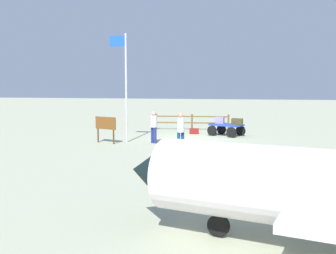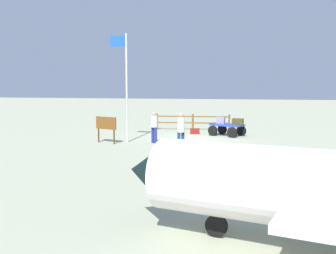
{
  "view_description": "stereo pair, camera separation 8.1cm",
  "coord_description": "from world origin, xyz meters",
  "px_view_note": "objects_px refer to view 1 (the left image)",
  "views": [
    {
      "loc": [
        -3.09,
        21.03,
        2.94
      ],
      "look_at": [
        0.1,
        6.0,
        1.29
      ],
      "focal_mm": 42.33,
      "sensor_mm": 36.0,
      "label": 1
    },
    {
      "loc": [
        -3.17,
        21.01,
        2.94
      ],
      "look_at": [
        0.1,
        6.0,
        1.29
      ],
      "focal_mm": 42.33,
      "sensor_mm": 36.0,
      "label": 2
    }
  ],
  "objects_px": {
    "luggage_cart": "(226,128)",
    "suitcase_grey": "(237,122)",
    "suitcase_olive": "(220,120)",
    "flagpole": "(124,79)",
    "worker_trailing": "(154,125)",
    "airplane_near": "(319,189)",
    "worker_lead": "(181,129)",
    "suitcase_tan": "(194,131)",
    "signboard": "(106,125)"
  },
  "relations": [
    {
      "from": "worker_lead",
      "to": "signboard",
      "type": "height_order",
      "value": "worker_lead"
    },
    {
      "from": "suitcase_tan",
      "to": "luggage_cart",
      "type": "bearing_deg",
      "value": 166.42
    },
    {
      "from": "suitcase_grey",
      "to": "suitcase_olive",
      "type": "bearing_deg",
      "value": -29.62
    },
    {
      "from": "luggage_cart",
      "to": "suitcase_grey",
      "type": "distance_m",
      "value": 0.81
    },
    {
      "from": "suitcase_olive",
      "to": "suitcase_tan",
      "type": "bearing_deg",
      "value": -7.63
    },
    {
      "from": "signboard",
      "to": "suitcase_olive",
      "type": "bearing_deg",
      "value": -140.39
    },
    {
      "from": "worker_lead",
      "to": "suitcase_grey",
      "type": "bearing_deg",
      "value": -113.0
    },
    {
      "from": "suitcase_tan",
      "to": "airplane_near",
      "type": "bearing_deg",
      "value": 105.45
    },
    {
      "from": "suitcase_olive",
      "to": "worker_trailing",
      "type": "height_order",
      "value": "worker_trailing"
    },
    {
      "from": "airplane_near",
      "to": "signboard",
      "type": "distance_m",
      "value": 14.34
    },
    {
      "from": "suitcase_tan",
      "to": "flagpole",
      "type": "relative_size",
      "value": 0.11
    },
    {
      "from": "suitcase_grey",
      "to": "airplane_near",
      "type": "distance_m",
      "value": 15.66
    },
    {
      "from": "luggage_cart",
      "to": "worker_lead",
      "type": "height_order",
      "value": "worker_lead"
    },
    {
      "from": "worker_lead",
      "to": "signboard",
      "type": "xyz_separation_m",
      "value": [
        4.1,
        -1.5,
        -0.06
      ]
    },
    {
      "from": "airplane_near",
      "to": "flagpole",
      "type": "xyz_separation_m",
      "value": [
        7.49,
        -12.19,
        2.04
      ]
    },
    {
      "from": "suitcase_tan",
      "to": "signboard",
      "type": "distance_m",
      "value": 6.06
    },
    {
      "from": "luggage_cart",
      "to": "worker_trailing",
      "type": "bearing_deg",
      "value": 47.49
    },
    {
      "from": "worker_trailing",
      "to": "airplane_near",
      "type": "xyz_separation_m",
      "value": [
        -5.96,
        12.17,
        0.23
      ]
    },
    {
      "from": "worker_trailing",
      "to": "suitcase_grey",
      "type": "bearing_deg",
      "value": -140.02
    },
    {
      "from": "airplane_near",
      "to": "signboard",
      "type": "relative_size",
      "value": 5.59
    },
    {
      "from": "suitcase_olive",
      "to": "suitcase_grey",
      "type": "xyz_separation_m",
      "value": [
        -1.02,
        0.58,
        -0.01
      ]
    },
    {
      "from": "luggage_cart",
      "to": "worker_trailing",
      "type": "relative_size",
      "value": 1.36
    },
    {
      "from": "worker_lead",
      "to": "airplane_near",
      "type": "xyz_separation_m",
      "value": [
        -4.23,
        10.17,
        0.19
      ]
    },
    {
      "from": "suitcase_grey",
      "to": "flagpole",
      "type": "relative_size",
      "value": 0.12
    },
    {
      "from": "suitcase_olive",
      "to": "flagpole",
      "type": "bearing_deg",
      "value": 40.99
    },
    {
      "from": "suitcase_grey",
      "to": "suitcase_tan",
      "type": "distance_m",
      "value": 2.76
    },
    {
      "from": "suitcase_tan",
      "to": "worker_trailing",
      "type": "xyz_separation_m",
      "value": [
        1.46,
        4.15,
        0.77
      ]
    },
    {
      "from": "suitcase_grey",
      "to": "flagpole",
      "type": "height_order",
      "value": "flagpole"
    },
    {
      "from": "airplane_near",
      "to": "flagpole",
      "type": "distance_m",
      "value": 14.45
    },
    {
      "from": "suitcase_olive",
      "to": "flagpole",
      "type": "height_order",
      "value": "flagpole"
    },
    {
      "from": "suitcase_grey",
      "to": "worker_lead",
      "type": "height_order",
      "value": "worker_lead"
    },
    {
      "from": "worker_lead",
      "to": "worker_trailing",
      "type": "bearing_deg",
      "value": -49.06
    },
    {
      "from": "suitcase_olive",
      "to": "flagpole",
      "type": "xyz_separation_m",
      "value": [
        4.51,
        3.92,
        2.32
      ]
    },
    {
      "from": "luggage_cart",
      "to": "airplane_near",
      "type": "xyz_separation_m",
      "value": [
        -2.59,
        15.85,
        0.69
      ]
    },
    {
      "from": "suitcase_grey",
      "to": "airplane_near",
      "type": "bearing_deg",
      "value": 97.17
    },
    {
      "from": "suitcase_grey",
      "to": "suitcase_tan",
      "type": "xyz_separation_m",
      "value": [
        2.55,
        -0.78,
        -0.7
      ]
    },
    {
      "from": "suitcase_olive",
      "to": "worker_trailing",
      "type": "distance_m",
      "value": 4.95
    },
    {
      "from": "suitcase_olive",
      "to": "suitcase_grey",
      "type": "relative_size",
      "value": 0.81
    },
    {
      "from": "airplane_near",
      "to": "flagpole",
      "type": "bearing_deg",
      "value": -58.44
    },
    {
      "from": "worker_trailing",
      "to": "airplane_near",
      "type": "height_order",
      "value": "airplane_near"
    },
    {
      "from": "worker_trailing",
      "to": "airplane_near",
      "type": "bearing_deg",
      "value": 116.12
    },
    {
      "from": "luggage_cart",
      "to": "worker_lead",
      "type": "bearing_deg",
      "value": 73.88
    },
    {
      "from": "suitcase_olive",
      "to": "airplane_near",
      "type": "bearing_deg",
      "value": 100.45
    },
    {
      "from": "worker_lead",
      "to": "suitcase_olive",
      "type": "bearing_deg",
      "value": -101.96
    },
    {
      "from": "luggage_cart",
      "to": "worker_trailing",
      "type": "height_order",
      "value": "worker_trailing"
    },
    {
      "from": "suitcase_olive",
      "to": "signboard",
      "type": "bearing_deg",
      "value": 39.61
    },
    {
      "from": "flagpole",
      "to": "signboard",
      "type": "xyz_separation_m",
      "value": [
        0.85,
        0.52,
        -2.29
      ]
    },
    {
      "from": "suitcase_olive",
      "to": "flagpole",
      "type": "distance_m",
      "value": 6.41
    },
    {
      "from": "suitcase_olive",
      "to": "signboard",
      "type": "distance_m",
      "value": 6.96
    },
    {
      "from": "luggage_cart",
      "to": "airplane_near",
      "type": "distance_m",
      "value": 16.08
    }
  ]
}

